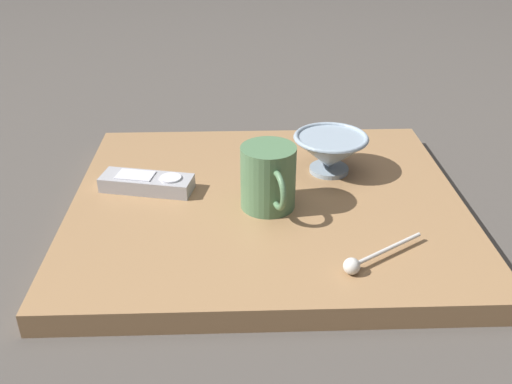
% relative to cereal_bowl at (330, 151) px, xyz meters
% --- Properties ---
extents(ground_plane, '(6.00, 6.00, 0.00)m').
position_rel_cereal_bowl_xyz_m(ground_plane, '(-0.11, -0.09, -0.07)').
color(ground_plane, '#47423D').
extents(table, '(0.62, 0.55, 0.03)m').
position_rel_cereal_bowl_xyz_m(table, '(-0.11, -0.09, -0.06)').
color(table, '#936D47').
rests_on(table, ground).
extents(cereal_bowl, '(0.13, 0.13, 0.07)m').
position_rel_cereal_bowl_xyz_m(cereal_bowl, '(0.00, 0.00, 0.00)').
color(cereal_bowl, '#8C9EAD').
rests_on(cereal_bowl, table).
extents(coffee_mug, '(0.09, 0.12, 0.10)m').
position_rel_cereal_bowl_xyz_m(coffee_mug, '(-0.12, -0.12, 0.01)').
color(coffee_mug, '#4C724C').
rests_on(coffee_mug, table).
extents(teaspoon, '(0.12, 0.09, 0.02)m').
position_rel_cereal_bowl_xyz_m(teaspoon, '(0.00, -0.28, -0.03)').
color(teaspoon, silver).
rests_on(teaspoon, table).
extents(tv_remote_near, '(0.16, 0.08, 0.03)m').
position_rel_cereal_bowl_xyz_m(tv_remote_near, '(-0.31, -0.06, -0.03)').
color(tv_remote_near, '#9E9EA3').
rests_on(tv_remote_near, table).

